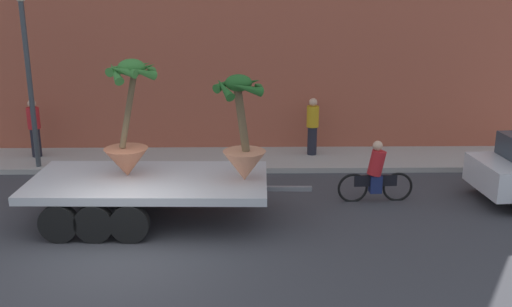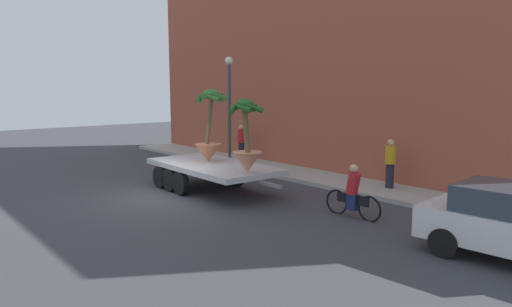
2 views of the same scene
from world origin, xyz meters
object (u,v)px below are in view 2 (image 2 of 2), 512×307
at_px(pedestrian_near_gate, 390,163).
at_px(street_lamp, 229,96).
at_px(cyclist, 353,194).
at_px(pedestrian_far_left, 241,142).
at_px(flatbed_trailer, 209,169).
at_px(potted_palm_rear, 246,144).
at_px(potted_palm_middle, 209,133).

xyz_separation_m(pedestrian_near_gate, street_lamp, (-7.79, -1.07, 2.19)).
bearing_deg(pedestrian_near_gate, cyclist, -71.91).
bearing_deg(pedestrian_far_left, cyclist, -20.27).
height_order(flatbed_trailer, street_lamp, street_lamp).
distance_m(potted_palm_rear, potted_palm_middle, 2.51).
bearing_deg(potted_palm_middle, street_lamp, 134.12).
bearing_deg(cyclist, flatbed_trailer, -168.95).
height_order(potted_palm_rear, street_lamp, street_lamp).
height_order(potted_palm_rear, potted_palm_middle, potted_palm_middle).
distance_m(flatbed_trailer, street_lamp, 5.52).
bearing_deg(cyclist, pedestrian_far_left, 159.73).
distance_m(pedestrian_near_gate, street_lamp, 8.16).
height_order(potted_palm_middle, street_lamp, street_lamp).
bearing_deg(flatbed_trailer, potted_palm_rear, -4.36).
xyz_separation_m(potted_palm_rear, potted_palm_middle, (-2.48, 0.32, 0.15)).
distance_m(potted_palm_rear, street_lamp, 6.98).
relative_size(flatbed_trailer, pedestrian_far_left, 3.62).
relative_size(potted_palm_middle, cyclist, 1.41).
distance_m(flatbed_trailer, pedestrian_near_gate, 6.32).
bearing_deg(pedestrian_far_left, pedestrian_near_gate, 0.60).
relative_size(potted_palm_rear, pedestrian_far_left, 1.35).
distance_m(potted_palm_rear, pedestrian_near_gate, 5.25).
bearing_deg(potted_palm_middle, pedestrian_far_left, 129.92).
height_order(cyclist, pedestrian_far_left, pedestrian_far_left).
height_order(potted_palm_middle, pedestrian_near_gate, potted_palm_middle).
bearing_deg(potted_palm_middle, pedestrian_near_gate, 44.62).
height_order(pedestrian_near_gate, pedestrian_far_left, same).
relative_size(potted_palm_middle, street_lamp, 0.54).
height_order(flatbed_trailer, pedestrian_near_gate, pedestrian_near_gate).
height_order(flatbed_trailer, pedestrian_far_left, pedestrian_far_left).
relative_size(potted_palm_rear, cyclist, 1.25).
relative_size(potted_palm_middle, pedestrian_near_gate, 1.51).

